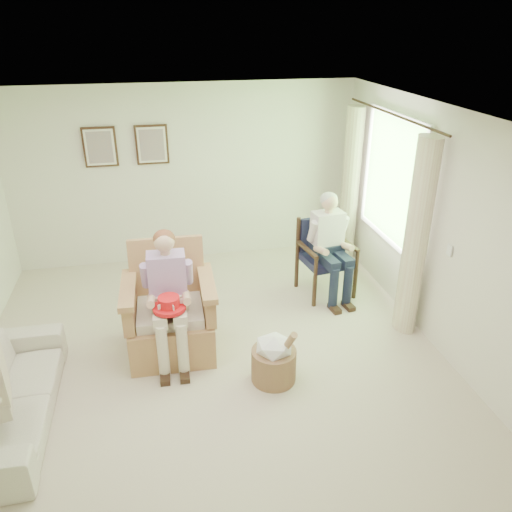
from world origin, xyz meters
name	(u,v)px	position (x,y,z in m)	size (l,w,h in m)	color
floor	(214,362)	(0.00, 0.00, 0.00)	(5.50, 5.50, 0.00)	beige
back_wall	(186,175)	(0.00, 2.75, 1.30)	(5.00, 0.04, 2.60)	silver
front_wall	(278,492)	(0.00, -2.75, 1.30)	(5.00, 0.04, 2.60)	silver
right_wall	(442,234)	(2.50, 0.00, 1.30)	(0.04, 5.50, 2.60)	silver
ceiling	(203,118)	(0.00, 0.00, 2.60)	(5.00, 5.50, 0.02)	white
window	(392,176)	(2.46, 1.20, 1.58)	(0.13, 2.50, 1.63)	#2D6B23
curtain_left	(416,240)	(2.33, 0.22, 1.15)	(0.34, 0.34, 2.30)	beige
curtain_right	(350,187)	(2.33, 2.18, 1.15)	(0.34, 0.34, 2.30)	beige
framed_print_left	(100,147)	(-1.15, 2.71, 1.78)	(0.45, 0.05, 0.55)	#382114
framed_print_right	(152,145)	(-0.45, 2.71, 1.78)	(0.45, 0.05, 0.55)	#382114
wicker_armchair	(171,319)	(-0.42, 0.37, 0.38)	(0.94, 0.93, 1.20)	tan
wood_armchair	(324,253)	(1.68, 1.32, 0.55)	(0.65, 0.61, 0.99)	black
sofa	(6,395)	(-1.95, -0.46, 0.29)	(0.77, 1.96, 0.57)	beige
person_wicker	(168,288)	(-0.42, 0.22, 0.85)	(0.40, 0.62, 1.43)	beige
person_dark	(330,240)	(1.68, 1.15, 0.81)	(0.40, 0.63, 1.38)	#171E34
red_hat	(169,305)	(-0.42, 0.02, 0.77)	(0.34, 0.34, 0.14)	red
hatbox	(274,358)	(0.57, -0.40, 0.26)	(0.47, 0.47, 0.67)	tan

